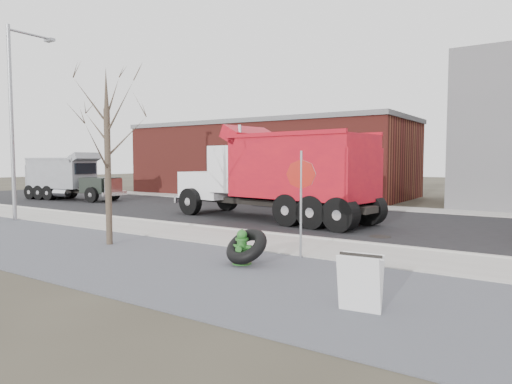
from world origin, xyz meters
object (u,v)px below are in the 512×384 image
Objects in this scene: fire_hydrant at (242,249)px; dump_truck_grey at (69,176)px; sandwich_board at (360,283)px; truck_tire at (246,246)px; stop_sign at (301,185)px; dump_truck_red_b at (276,172)px.

dump_truck_grey is at bearing 141.34° from fire_hydrant.
dump_truck_grey is at bearing 149.84° from sandwich_board.
fire_hydrant is 0.72× the size of truck_tire.
sandwich_board is at bearing -26.64° from truck_tire.
stop_sign reaches higher than sandwich_board.
truck_tire is 1.25× the size of sandwich_board.
dump_truck_grey is (-23.07, 10.26, 0.99)m from sandwich_board.
fire_hydrant is 0.32× the size of stop_sign.
dump_truck_red_b reaches higher than sandwich_board.
stop_sign is 4.41m from sandwich_board.
dump_truck_red_b is at bearing 100.54° from fire_hydrant.
truck_tire reaches higher than fire_hydrant.
stop_sign is at bearing 44.89° from fire_hydrant.
fire_hydrant is 4.00m from sandwich_board.
dump_truck_red_b is at bearing 121.82° from sandwich_board.
fire_hydrant is 2.21m from stop_sign.
fire_hydrant is 21.28m from dump_truck_grey.
sandwich_board is 25.27m from dump_truck_grey.
sandwich_board is (3.50, -1.76, 0.05)m from truck_tire.
dump_truck_grey is (-19.57, 8.50, 1.03)m from truck_tire.
fire_hydrant is at bearing -120.03° from stop_sign.
sandwich_board reaches higher than fire_hydrant.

